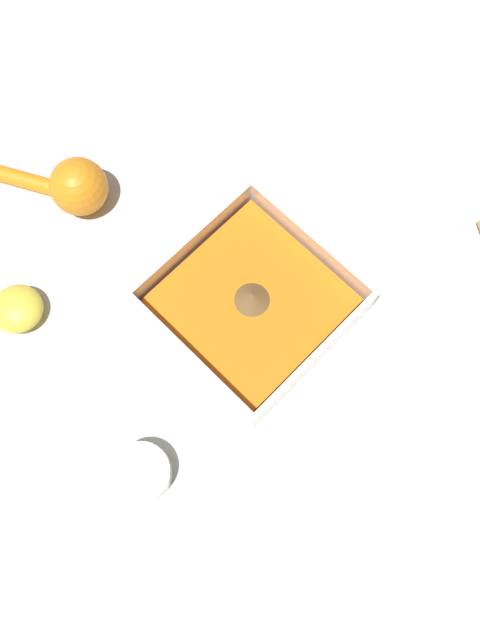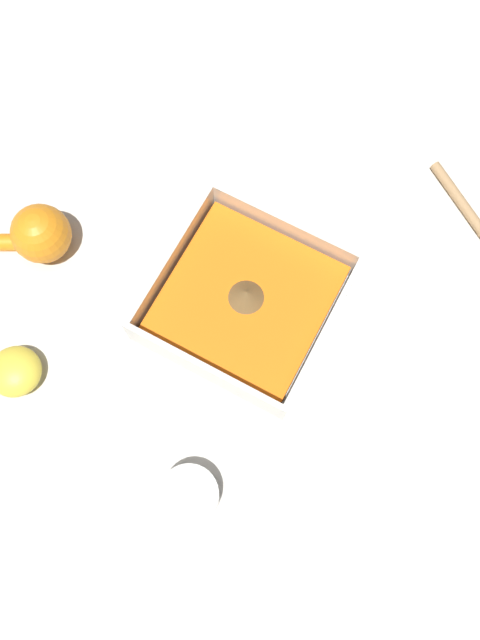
# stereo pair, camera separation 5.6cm
# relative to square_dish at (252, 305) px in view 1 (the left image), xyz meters

# --- Properties ---
(ground_plane) EXTENTS (4.00, 4.00, 0.00)m
(ground_plane) POSITION_rel_square_dish_xyz_m (-0.01, -0.01, -0.02)
(ground_plane) COLOR beige
(square_dish) EXTENTS (0.19, 0.19, 0.06)m
(square_dish) POSITION_rel_square_dish_xyz_m (0.00, 0.00, 0.00)
(square_dish) COLOR silver
(square_dish) RESTS_ON ground_plane
(spice_bowl) EXTENTS (0.06, 0.06, 0.03)m
(spice_bowl) POSITION_rel_square_dish_xyz_m (0.04, -0.20, -0.01)
(spice_bowl) COLOR silver
(spice_bowl) RESTS_ON ground_plane
(lemon_squeezer) EXTENTS (0.19, 0.12, 0.07)m
(lemon_squeezer) POSITION_rel_square_dish_xyz_m (-0.25, -0.05, 0.01)
(lemon_squeezer) COLOR orange
(lemon_squeezer) RESTS_ON ground_plane
(lemon_half) EXTENTS (0.06, 0.06, 0.03)m
(lemon_half) POSITION_rel_square_dish_xyz_m (-0.18, -0.18, -0.01)
(lemon_half) COLOR yellow
(lemon_half) RESTS_ON ground_plane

